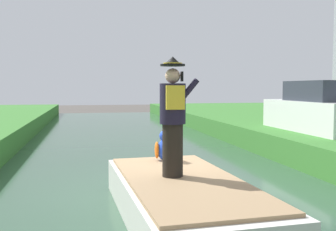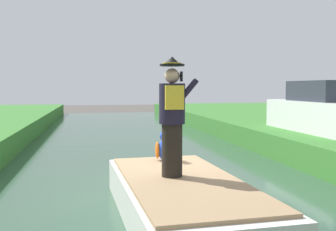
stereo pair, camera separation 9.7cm
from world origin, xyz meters
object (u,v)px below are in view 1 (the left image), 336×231
(boat, at_px, (183,198))
(parrot_plush, at_px, (164,148))
(parked_car_white, at_px, (320,110))
(person_pirate, at_px, (173,117))

(boat, distance_m, parrot_plush, 1.62)
(boat, xyz_separation_m, parrot_plush, (0.01, 1.52, 0.55))
(parrot_plush, height_order, parked_car_white, parked_car_white)
(parrot_plush, bearing_deg, person_pirate, -95.30)
(boat, distance_m, person_pirate, 1.25)
(parrot_plush, xyz_separation_m, parked_car_white, (5.42, 3.43, 0.46))
(boat, height_order, parrot_plush, parrot_plush)
(person_pirate, bearing_deg, boat, -43.63)
(parrot_plush, bearing_deg, parked_car_white, 32.37)
(person_pirate, relative_size, parked_car_white, 0.46)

